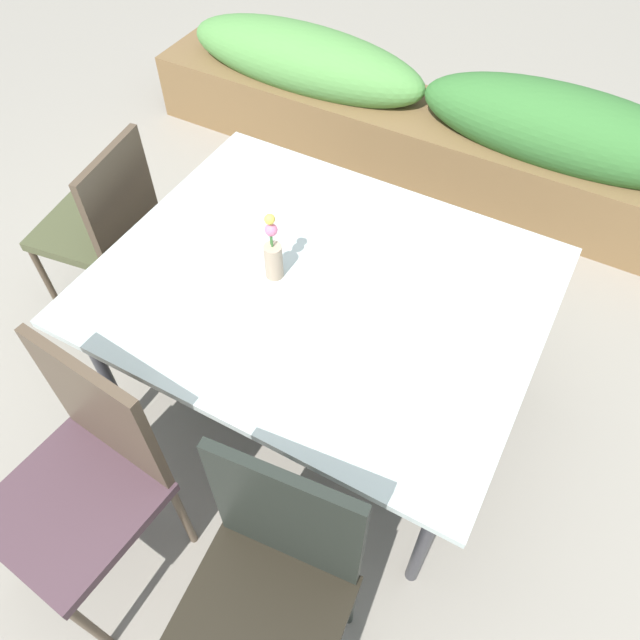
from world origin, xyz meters
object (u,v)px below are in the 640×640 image
Objects in this scene: chair_near_right at (270,583)px; planter_box at (424,121)px; dining_table at (320,292)px; flower_vase at (273,253)px; chair_near_left at (85,472)px; chair_end_left at (104,222)px.

chair_near_right is 2.57m from planter_box.
planter_box is (-0.25, 1.63, -0.34)m from dining_table.
chair_near_right is at bearing -59.88° from flower_vase.
chair_near_right is at bearing -77.15° from planter_box.
chair_near_right reaches higher than chair_near_left.
dining_table is 0.94m from chair_near_left.
dining_table reaches higher than planter_box.
chair_end_left reaches higher than dining_table.
dining_table is 1.54× the size of chair_near_left.
flower_vase is at bearing -96.29° from chair_near_left.
chair_near_left is at bearing -5.41° from chair_near_right.
chair_end_left is at bearing 176.69° from flower_vase.
flower_vase reaches higher than planter_box.
dining_table is 0.22m from flower_vase.
chair_near_left is 0.29× the size of planter_box.
chair_near_right reaches higher than planter_box.
chair_near_left is at bearing -101.61° from flower_vase.
flower_vase is at bearing -86.89° from planter_box.
flower_vase reaches higher than chair_end_left.
dining_table is 1.68m from planter_box.
chair_end_left is 0.92m from flower_vase.
chair_end_left is at bearing 179.44° from dining_table.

